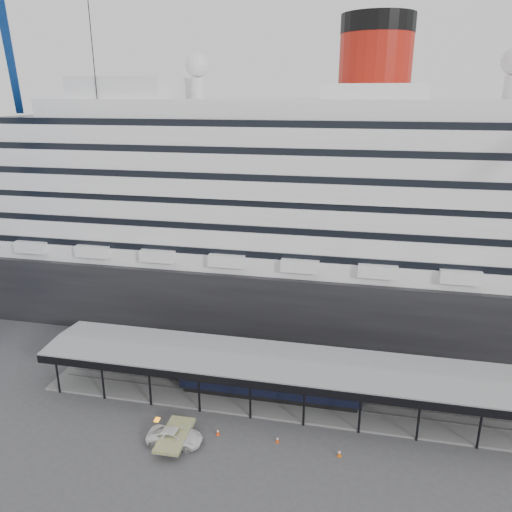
# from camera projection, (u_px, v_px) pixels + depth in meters

# --- Properties ---
(ground) EXTENTS (200.00, 200.00, 0.00)m
(ground) POSITION_uv_depth(u_px,v_px,m) (275.00, 427.00, 52.82)
(ground) COLOR #3A3A3D
(ground) RESTS_ON ground
(cruise_ship) EXTENTS (130.00, 30.00, 43.90)m
(cruise_ship) POSITION_uv_depth(u_px,v_px,m) (313.00, 198.00, 76.87)
(cruise_ship) COLOR black
(cruise_ship) RESTS_ON ground
(platform_canopy) EXTENTS (56.00, 9.18, 5.30)m
(platform_canopy) POSITION_uv_depth(u_px,v_px,m) (283.00, 382.00, 56.74)
(platform_canopy) COLOR slate
(platform_canopy) RESTS_ON ground
(port_truck) EXTENTS (5.63, 2.71, 1.55)m
(port_truck) POSITION_uv_depth(u_px,v_px,m) (175.00, 437.00, 50.08)
(port_truck) COLOR silver
(port_truck) RESTS_ON ground
(pullman_carriage) EXTENTS (20.97, 2.94, 20.57)m
(pullman_carriage) POSITION_uv_depth(u_px,v_px,m) (270.00, 379.00, 57.00)
(pullman_carriage) COLOR black
(pullman_carriage) RESTS_ON ground
(traffic_cone_left) EXTENTS (0.38, 0.38, 0.72)m
(traffic_cone_left) POSITION_uv_depth(u_px,v_px,m) (218.00, 432.00, 51.46)
(traffic_cone_left) COLOR #FC420E
(traffic_cone_left) RESTS_ON ground
(traffic_cone_mid) EXTENTS (0.36, 0.36, 0.66)m
(traffic_cone_mid) POSITION_uv_depth(u_px,v_px,m) (277.00, 439.00, 50.36)
(traffic_cone_mid) COLOR #D33E0B
(traffic_cone_mid) RESTS_ON ground
(traffic_cone_right) EXTENTS (0.51, 0.51, 0.76)m
(traffic_cone_right) POSITION_uv_depth(u_px,v_px,m) (339.00, 453.00, 48.40)
(traffic_cone_right) COLOR #D6570B
(traffic_cone_right) RESTS_ON ground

